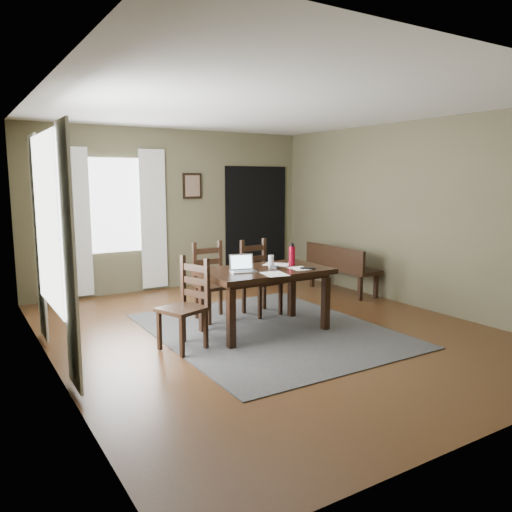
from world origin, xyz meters
TOP-DOWN VIEW (x-y plane):
  - ground at (0.00, 0.00)m, footprint 5.00×6.00m
  - room_shell at (0.00, 0.00)m, footprint 5.02×6.02m
  - rug at (0.00, 0.00)m, footprint 2.60×3.20m
  - dining_table at (-0.05, 0.01)m, footprint 1.54×0.93m
  - chair_end at (-1.14, -0.08)m, footprint 0.56×0.56m
  - chair_back_left at (-0.36, 0.82)m, footprint 0.46×0.46m
  - chair_back_right at (0.33, 0.73)m, footprint 0.49×0.49m
  - bench at (2.15, 1.15)m, footprint 0.45×1.39m
  - laptop at (-0.36, 0.02)m, footprint 0.34×0.30m
  - computer_mouse at (0.06, -0.03)m, footprint 0.09×0.12m
  - tv_remote at (0.39, -0.28)m, footprint 0.16×0.17m
  - drinking_glass at (0.07, 0.06)m, footprint 0.08×0.08m
  - water_bottle at (0.39, 0.06)m, footprint 0.11×0.11m
  - paper_b at (0.33, -0.19)m, footprint 0.24×0.30m
  - paper_c at (0.25, 0.20)m, footprint 0.40×0.41m
  - paper_e at (-0.14, -0.34)m, footprint 0.31×0.37m
  - window_left at (-2.47, 0.20)m, footprint 0.01×1.30m
  - window_back at (-1.00, 2.97)m, footprint 1.00×0.01m
  - curtain_left_near at (-2.44, -0.62)m, footprint 0.03×0.48m
  - curtain_left_far at (-2.44, 1.02)m, footprint 0.03×0.48m
  - curtain_back_left at (-1.62, 2.94)m, footprint 0.44×0.03m
  - curtain_back_right at (-0.38, 2.94)m, footprint 0.44×0.03m
  - framed_picture at (0.35, 2.97)m, footprint 0.34×0.03m
  - doorway_back at (1.65, 2.97)m, footprint 1.30×0.03m

SIDE VIEW (x-z plane):
  - ground at x=0.00m, z-range -0.01..0.00m
  - rug at x=0.00m, z-range 0.00..0.01m
  - bench at x=2.15m, z-range 0.08..0.86m
  - chair_end at x=-1.14m, z-range -0.01..1.00m
  - chair_back_right at x=0.33m, z-range -0.01..1.02m
  - chair_back_left at x=-0.36m, z-range -0.01..1.02m
  - dining_table at x=-0.05m, z-range 0.30..1.07m
  - paper_b at x=0.33m, z-range 0.78..0.79m
  - paper_c at x=0.25m, z-range 0.78..0.79m
  - paper_e at x=-0.14m, z-range 0.78..0.79m
  - tv_remote at x=0.39m, z-range 0.78..0.80m
  - computer_mouse at x=0.06m, z-range 0.78..0.82m
  - laptop at x=-0.36m, z-range 0.73..0.93m
  - drinking_glass at x=0.07m, z-range 0.78..0.94m
  - water_bottle at x=0.39m, z-range 0.77..1.05m
  - doorway_back at x=1.65m, z-range 0.00..2.10m
  - curtain_left_near at x=-2.44m, z-range 0.05..2.35m
  - curtain_left_far at x=-2.44m, z-range 0.05..2.35m
  - curtain_back_left at x=-1.62m, z-range 0.05..2.35m
  - curtain_back_right at x=-0.38m, z-range 0.05..2.35m
  - window_left at x=-2.47m, z-range 0.60..2.30m
  - window_back at x=-1.00m, z-range 0.70..2.20m
  - framed_picture at x=0.35m, z-range 1.53..1.97m
  - room_shell at x=0.00m, z-range 0.45..3.16m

